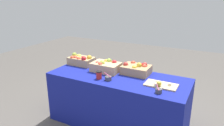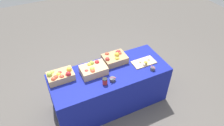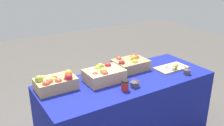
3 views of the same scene
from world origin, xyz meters
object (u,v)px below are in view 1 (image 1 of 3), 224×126
at_px(apple_crate_middle, 106,66).
at_px(apple_crate_right, 136,69).
at_px(cutting_board_front, 161,85).
at_px(sample_bowl_near, 108,78).
at_px(sample_bowl_mid, 159,91).
at_px(coffee_cup, 99,75).
at_px(apple_crate_left, 81,60).

relative_size(apple_crate_middle, apple_crate_right, 1.06).
bearing_deg(apple_crate_middle, cutting_board_front, -9.26).
height_order(sample_bowl_near, sample_bowl_mid, sample_bowl_near).
bearing_deg(sample_bowl_near, apple_crate_right, 59.68).
distance_m(apple_crate_middle, coffee_cup, 0.30).
bearing_deg(cutting_board_front, sample_bowl_near, -167.57).
height_order(cutting_board_front, sample_bowl_near, sample_bowl_near).
bearing_deg(cutting_board_front, coffee_cup, -168.63).
distance_m(cutting_board_front, coffee_cup, 0.80).
relative_size(apple_crate_middle, sample_bowl_mid, 3.97).
bearing_deg(apple_crate_middle, coffee_cup, -77.59).
relative_size(apple_crate_left, apple_crate_middle, 0.97).
distance_m(apple_crate_middle, apple_crate_right, 0.44).
bearing_deg(coffee_cup, sample_bowl_near, 6.01).
distance_m(apple_crate_middle, sample_bowl_near, 0.35).
distance_m(apple_crate_middle, sample_bowl_mid, 0.94).
xyz_separation_m(cutting_board_front, sample_bowl_near, (-0.65, -0.14, 0.01)).
relative_size(apple_crate_middle, sample_bowl_near, 3.70).
distance_m(apple_crate_right, coffee_cup, 0.55).
height_order(apple_crate_right, sample_bowl_mid, apple_crate_right).
distance_m(sample_bowl_near, sample_bowl_mid, 0.68).
xyz_separation_m(apple_crate_left, apple_crate_middle, (0.49, -0.08, -0.00)).
xyz_separation_m(apple_crate_left, apple_crate_right, (0.92, 0.03, -0.00)).
bearing_deg(apple_crate_middle, apple_crate_right, 14.99).
bearing_deg(coffee_cup, apple_crate_left, 146.19).
height_order(apple_crate_left, sample_bowl_mid, apple_crate_left).
bearing_deg(cutting_board_front, apple_crate_right, 148.86).
relative_size(cutting_board_front, sample_bowl_mid, 3.85).
bearing_deg(apple_crate_middle, sample_bowl_near, -55.03).
distance_m(apple_crate_left, sample_bowl_mid, 1.43).
height_order(cutting_board_front, coffee_cup, coffee_cup).
bearing_deg(sample_bowl_near, coffee_cup, -173.99).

